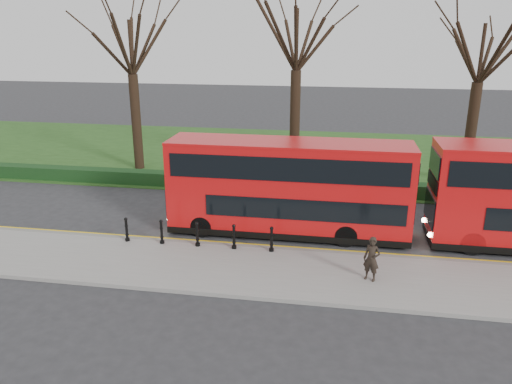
# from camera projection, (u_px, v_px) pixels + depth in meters

# --- Properties ---
(ground) EXTENTS (120.00, 120.00, 0.00)m
(ground) POSITION_uv_depth(u_px,v_px,m) (226.00, 238.00, 21.71)
(ground) COLOR #28282B
(ground) RESTS_ON ground
(pavement) EXTENTS (60.00, 4.00, 0.15)m
(pavement) POSITION_uv_depth(u_px,v_px,m) (208.00, 267.00, 18.88)
(pavement) COLOR gray
(pavement) RESTS_ON ground
(kerb) EXTENTS (60.00, 0.25, 0.16)m
(kerb) POSITION_uv_depth(u_px,v_px,m) (220.00, 245.00, 20.75)
(kerb) COLOR slate
(kerb) RESTS_ON ground
(grass_verge) EXTENTS (60.00, 18.00, 0.06)m
(grass_verge) POSITION_uv_depth(u_px,v_px,m) (272.00, 155.00, 35.75)
(grass_verge) COLOR #214517
(grass_verge) RESTS_ON ground
(hedge) EXTENTS (60.00, 0.90, 0.80)m
(hedge) POSITION_uv_depth(u_px,v_px,m) (253.00, 183.00, 27.96)
(hedge) COLOR black
(hedge) RESTS_ON ground
(yellow_line_outer) EXTENTS (60.00, 0.10, 0.01)m
(yellow_line_outer) POSITION_uv_depth(u_px,v_px,m) (222.00, 244.00, 21.06)
(yellow_line_outer) COLOR yellow
(yellow_line_outer) RESTS_ON ground
(yellow_line_inner) EXTENTS (60.00, 0.10, 0.01)m
(yellow_line_inner) POSITION_uv_depth(u_px,v_px,m) (223.00, 242.00, 21.24)
(yellow_line_inner) COLOR yellow
(yellow_line_inner) RESTS_ON ground
(tree_left) EXTENTS (6.98, 6.98, 10.90)m
(tree_left) POSITION_uv_depth(u_px,v_px,m) (130.00, 41.00, 29.86)
(tree_left) COLOR black
(tree_left) RESTS_ON ground
(tree_mid) EXTENTS (7.41, 7.41, 11.58)m
(tree_mid) POSITION_uv_depth(u_px,v_px,m) (297.00, 33.00, 28.13)
(tree_mid) COLOR black
(tree_mid) RESTS_ON ground
(tree_right) EXTENTS (6.80, 6.80, 10.63)m
(tree_right) POSITION_uv_depth(u_px,v_px,m) (482.00, 47.00, 26.76)
(tree_right) COLOR black
(tree_right) RESTS_ON ground
(bollard_row) EXTENTS (6.28, 0.15, 1.00)m
(bollard_row) POSITION_uv_depth(u_px,v_px,m) (197.00, 235.00, 20.38)
(bollard_row) COLOR black
(bollard_row) RESTS_ON pavement
(bus_lead) EXTENTS (10.40, 2.39, 4.14)m
(bus_lead) POSITION_uv_depth(u_px,v_px,m) (288.00, 188.00, 21.57)
(bus_lead) COLOR red
(bus_lead) RESTS_ON ground
(pedestrian) EXTENTS (0.70, 0.59, 1.62)m
(pedestrian) POSITION_uv_depth(u_px,v_px,m) (372.00, 259.00, 17.52)
(pedestrian) COLOR black
(pedestrian) RESTS_ON pavement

